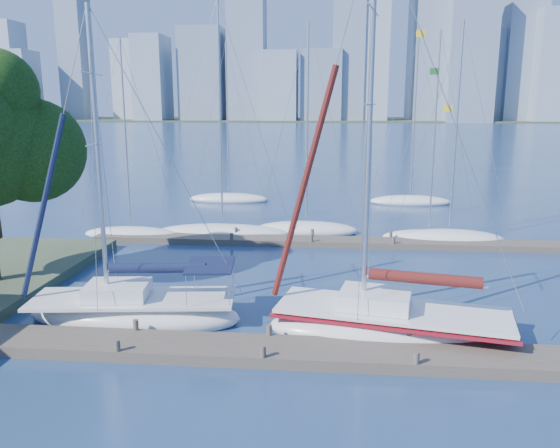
{
  "coord_description": "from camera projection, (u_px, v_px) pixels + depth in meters",
  "views": [
    {
      "loc": [
        2.14,
        -17.54,
        8.58
      ],
      "look_at": [
        0.1,
        4.0,
        3.88
      ],
      "focal_mm": 35.0,
      "sensor_mm": 36.0,
      "label": 1
    }
  ],
  "objects": [
    {
      "name": "bg_boat_2",
      "position": [
        306.0,
        229.0,
        37.48
      ],
      "size": [
        7.45,
        4.83,
        14.24
      ],
      "rotation": [
        0.0,
        0.0,
        -0.38
      ],
      "color": "white",
      "rests_on": "ground"
    },
    {
      "name": "sailboat_maroon",
      "position": [
        392.0,
        307.0,
        20.54
      ],
      "size": [
        9.72,
        4.81,
        15.45
      ],
      "rotation": [
        0.0,
        0.0,
        -0.2
      ],
      "color": "white",
      "rests_on": "ground"
    },
    {
      "name": "far_dock",
      "position": [
        328.0,
        242.0,
        34.42
      ],
      "size": [
        30.0,
        1.8,
        0.36
      ],
      "primitive_type": "cube",
      "color": "#4A4036",
      "rests_on": "ground"
    },
    {
      "name": "bg_boat_1",
      "position": [
        223.0,
        232.0,
        36.71
      ],
      "size": [
        8.97,
        2.36,
        15.5
      ],
      "rotation": [
        0.0,
        0.0,
        0.0
      ],
      "color": "white",
      "rests_on": "ground"
    },
    {
      "name": "far_shore",
      "position": [
        329.0,
        120.0,
        330.39
      ],
      "size": [
        800.0,
        100.0,
        1.5
      ],
      "primitive_type": "cube",
      "color": "#38472D",
      "rests_on": "ground"
    },
    {
      "name": "sailboat_navy",
      "position": [
        133.0,
        299.0,
        21.99
      ],
      "size": [
        8.99,
        3.84,
        12.82
      ],
      "rotation": [
        0.0,
        0.0,
        0.12
      ],
      "color": "white",
      "rests_on": "ground"
    },
    {
      "name": "bg_boat_7",
      "position": [
        410.0,
        201.0,
        48.58
      ],
      "size": [
        7.4,
        3.44,
        14.62
      ],
      "rotation": [
        0.0,
        0.0,
        -0.16
      ],
      "color": "white",
      "rests_on": "ground"
    },
    {
      "name": "bg_boat_4",
      "position": [
        449.0,
        238.0,
        34.99
      ],
      "size": [
        7.34,
        4.9,
        13.9
      ],
      "rotation": [
        0.0,
        0.0,
        -0.39
      ],
      "color": "white",
      "rests_on": "ground"
    },
    {
      "name": "near_dock",
      "position": [
        266.0,
        351.0,
        19.04
      ],
      "size": [
        26.0,
        2.0,
        0.4
      ],
      "primitive_type": "cube",
      "color": "#4A4036",
      "rests_on": "ground"
    },
    {
      "name": "bg_boat_3",
      "position": [
        429.0,
        236.0,
        35.49
      ],
      "size": [
        5.97,
        2.14,
        13.39
      ],
      "rotation": [
        0.0,
        0.0,
        0.03
      ],
      "color": "white",
      "rests_on": "ground"
    },
    {
      "name": "ground",
      "position": [
        266.0,
        356.0,
        19.08
      ],
      "size": [
        700.0,
        700.0,
        0.0
      ],
      "primitive_type": "plane",
      "color": "navy",
      "rests_on": "ground"
    },
    {
      "name": "bg_boat_0",
      "position": [
        131.0,
        233.0,
        36.36
      ],
      "size": [
        6.69,
        4.28,
        13.03
      ],
      "rotation": [
        0.0,
        0.0,
        0.38
      ],
      "color": "white",
      "rests_on": "ground"
    },
    {
      "name": "bg_boat_6",
      "position": [
        229.0,
        198.0,
        49.9
      ],
      "size": [
        7.59,
        4.97,
        14.39
      ],
      "rotation": [
        0.0,
        0.0,
        -0.41
      ],
      "color": "white",
      "rests_on": "ground"
    },
    {
      "name": "skyline",
      "position": [
        375.0,
        56.0,
        291.84
      ],
      "size": [
        503.4,
        51.31,
        106.8
      ],
      "color": "gray",
      "rests_on": "ground"
    }
  ]
}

